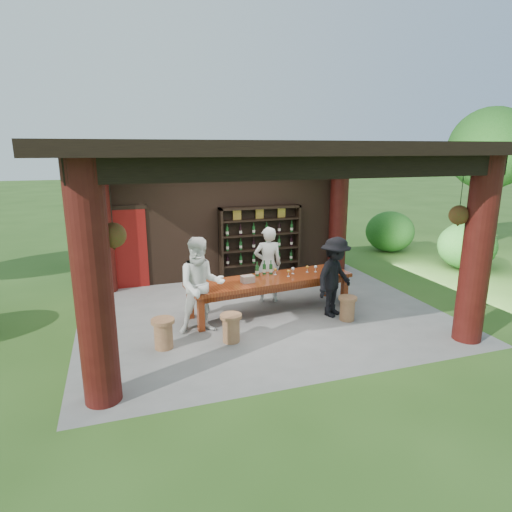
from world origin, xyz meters
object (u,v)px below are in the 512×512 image
object	(u,v)px
stool_near_right	(347,308)
napkin_basket	(248,279)
wine_shelf	(260,242)
host	(268,265)
tasting_table	(270,283)
guest_woman	(201,286)
stool_far_left	(163,333)
stool_near_left	(231,327)
guest_man	(335,277)

from	to	relation	value
stool_near_right	napkin_basket	bearing A→B (deg)	157.00
wine_shelf	host	xyz separation A→B (m)	(-0.43, -1.82, -0.11)
tasting_table	wine_shelf	bearing A→B (deg)	76.31
tasting_table	guest_woman	bearing A→B (deg)	-160.22
wine_shelf	tasting_table	size ratio (longest dim) A/B	0.61
tasting_table	stool_far_left	distance (m)	2.61
napkin_basket	stool_near_left	bearing A→B (deg)	-121.55
napkin_basket	tasting_table	bearing A→B (deg)	14.35
guest_man	tasting_table	bearing A→B (deg)	122.43
wine_shelf	guest_woman	xyz separation A→B (m)	(-2.18, -3.01, -0.06)
napkin_basket	stool_near_right	bearing A→B (deg)	-23.00
tasting_table	guest_man	distance (m)	1.35
tasting_table	stool_near_right	xyz separation A→B (m)	(1.32, -0.93, -0.37)
stool_far_left	guest_woman	xyz separation A→B (m)	(0.78, 0.48, 0.63)
wine_shelf	host	world-z (taller)	wine_shelf
stool_near_right	stool_far_left	xyz separation A→B (m)	(-3.69, -0.12, 0.02)
host	napkin_basket	world-z (taller)	host
stool_near_left	guest_man	size ratio (longest dim) A/B	0.31
stool_near_left	napkin_basket	xyz separation A→B (m)	(0.63, 1.03, 0.55)
stool_near_left	guest_woman	world-z (taller)	guest_woman
stool_near_left	guest_woman	distance (m)	0.97
guest_man	stool_near_right	bearing A→B (deg)	-96.08
napkin_basket	stool_far_left	bearing A→B (deg)	-153.39
stool_near_left	host	xyz separation A→B (m)	(1.34, 1.78, 0.59)
wine_shelf	tasting_table	distance (m)	2.53
host	napkin_basket	xyz separation A→B (m)	(-0.71, -0.76, -0.04)
guest_man	stool_near_left	bearing A→B (deg)	163.09
tasting_table	stool_far_left	world-z (taller)	tasting_table
stool_near_left	stool_near_right	bearing A→B (deg)	5.31
tasting_table	stool_near_left	bearing A→B (deg)	-135.27
wine_shelf	napkin_basket	distance (m)	2.82
stool_near_right	guest_man	distance (m)	0.67
wine_shelf	stool_far_left	size ratio (longest dim) A/B	4.09
stool_near_left	guest_man	bearing A→B (deg)	13.17
tasting_table	stool_near_left	distance (m)	1.70
stool_near_right	host	xyz separation A→B (m)	(-1.16, 1.55, 0.60)
stool_near_left	stool_far_left	xyz separation A→B (m)	(-1.19, 0.11, 0.01)
wine_shelf	stool_far_left	xyz separation A→B (m)	(-2.96, -3.49, -0.69)
stool_near_right	guest_woman	size ratio (longest dim) A/B	0.27
stool_near_left	stool_far_left	bearing A→B (deg)	174.49
stool_near_left	host	bearing A→B (deg)	53.12
wine_shelf	guest_man	world-z (taller)	wine_shelf
tasting_table	napkin_basket	world-z (taller)	napkin_basket
guest_man	stool_far_left	bearing A→B (deg)	156.94
stool_far_left	wine_shelf	bearing A→B (deg)	49.68
napkin_basket	wine_shelf	bearing A→B (deg)	66.12
stool_near_right	napkin_basket	xyz separation A→B (m)	(-1.87, 0.79, 0.56)
host	stool_far_left	bearing A→B (deg)	43.18
wine_shelf	napkin_basket	xyz separation A→B (m)	(-1.14, -2.58, -0.16)
stool_near_right	guest_woman	bearing A→B (deg)	172.88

